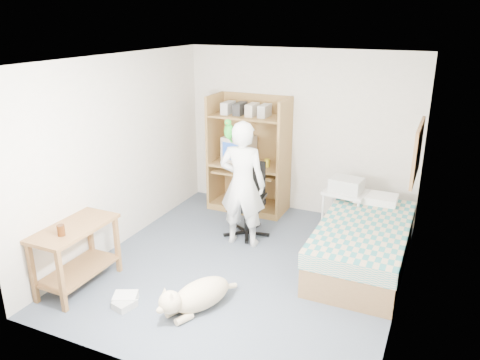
% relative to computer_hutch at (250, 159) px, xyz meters
% --- Properties ---
extents(floor, '(4.00, 4.00, 0.00)m').
position_rel_computer_hutch_xyz_m(floor, '(0.70, -1.74, -0.82)').
color(floor, '#404857').
rests_on(floor, ground).
extents(wall_back, '(3.60, 0.02, 2.50)m').
position_rel_computer_hutch_xyz_m(wall_back, '(0.70, 0.26, 0.43)').
color(wall_back, silver).
rests_on(wall_back, floor).
extents(wall_right, '(0.02, 4.00, 2.50)m').
position_rel_computer_hutch_xyz_m(wall_right, '(2.50, -1.74, 0.43)').
color(wall_right, silver).
rests_on(wall_right, floor).
extents(wall_left, '(0.02, 4.00, 2.50)m').
position_rel_computer_hutch_xyz_m(wall_left, '(-1.10, -1.74, 0.43)').
color(wall_left, silver).
rests_on(wall_left, floor).
extents(ceiling, '(3.60, 4.00, 0.02)m').
position_rel_computer_hutch_xyz_m(ceiling, '(0.70, -1.74, 1.68)').
color(ceiling, white).
rests_on(ceiling, wall_back).
extents(computer_hutch, '(1.20, 0.63, 1.80)m').
position_rel_computer_hutch_xyz_m(computer_hutch, '(0.00, 0.00, 0.00)').
color(computer_hutch, brown).
rests_on(computer_hutch, floor).
extents(bed, '(1.02, 2.02, 0.66)m').
position_rel_computer_hutch_xyz_m(bed, '(2.00, -1.12, -0.53)').
color(bed, brown).
rests_on(bed, floor).
extents(side_desk, '(0.50, 1.00, 0.75)m').
position_rel_computer_hutch_xyz_m(side_desk, '(-0.85, -2.94, -0.33)').
color(side_desk, brown).
rests_on(side_desk, floor).
extents(corkboard, '(0.04, 0.94, 0.66)m').
position_rel_computer_hutch_xyz_m(corkboard, '(2.47, -0.84, 0.63)').
color(corkboard, olive).
rests_on(corkboard, wall_right).
extents(office_chair, '(0.57, 0.57, 1.02)m').
position_rel_computer_hutch_xyz_m(office_chair, '(0.35, -0.87, -0.46)').
color(office_chair, black).
rests_on(office_chair, floor).
extents(person, '(0.66, 0.47, 1.70)m').
position_rel_computer_hutch_xyz_m(person, '(0.40, -1.18, 0.03)').
color(person, white).
rests_on(person, floor).
extents(parrot, '(0.12, 0.22, 0.34)m').
position_rel_computer_hutch_xyz_m(parrot, '(0.20, -1.16, 0.73)').
color(parrot, '#157F12').
rests_on(parrot, person).
extents(dog, '(0.59, 0.97, 0.39)m').
position_rel_computer_hutch_xyz_m(dog, '(0.60, -2.78, -0.65)').
color(dog, beige).
rests_on(dog, floor).
extents(printer_cart, '(0.61, 0.51, 0.67)m').
position_rel_computer_hutch_xyz_m(printer_cart, '(1.60, -0.38, -0.38)').
color(printer_cart, silver).
rests_on(printer_cart, floor).
extents(printer, '(0.46, 0.37, 0.18)m').
position_rel_computer_hutch_xyz_m(printer, '(1.60, -0.38, -0.06)').
color(printer, '#BABBB5').
rests_on(printer, printer_cart).
extents(crt_monitor, '(0.47, 0.48, 0.39)m').
position_rel_computer_hutch_xyz_m(crt_monitor, '(-0.19, 0.01, 0.14)').
color(crt_monitor, beige).
rests_on(crt_monitor, computer_hutch).
extents(keyboard, '(0.47, 0.23, 0.03)m').
position_rel_computer_hutch_xyz_m(keyboard, '(0.02, -0.16, -0.15)').
color(keyboard, beige).
rests_on(keyboard, computer_hutch).
extents(pencil_cup, '(0.08, 0.08, 0.12)m').
position_rel_computer_hutch_xyz_m(pencil_cup, '(0.32, -0.09, -0.00)').
color(pencil_cup, gold).
rests_on(pencil_cup, computer_hutch).
extents(drink_glass, '(0.08, 0.08, 0.12)m').
position_rel_computer_hutch_xyz_m(drink_glass, '(-0.80, -3.16, -0.01)').
color(drink_glass, '#3F1E0A').
rests_on(drink_glass, side_desk).
extents(floor_box_a, '(0.31, 0.29, 0.10)m').
position_rel_computer_hutch_xyz_m(floor_box_a, '(-0.17, -3.00, -0.77)').
color(floor_box_a, white).
rests_on(floor_box_a, floor).
extents(floor_box_b, '(0.23, 0.26, 0.08)m').
position_rel_computer_hutch_xyz_m(floor_box_b, '(-0.12, -3.08, -0.78)').
color(floor_box_b, '#B1B1AC').
rests_on(floor_box_b, floor).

